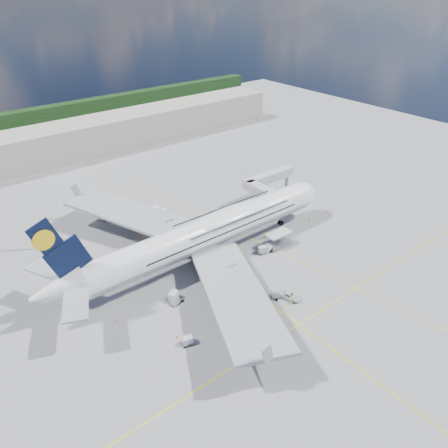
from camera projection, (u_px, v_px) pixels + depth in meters
ground at (234, 276)px, 98.64m from camera, size 300.00×300.00×0.00m
taxi_line_main at (234, 276)px, 98.64m from camera, size 0.25×220.00×0.01m
taxi_line_cross at (299, 325)px, 85.13m from camera, size 120.00×0.25×0.01m
taxi_line_diag at (250, 238)px, 112.98m from camera, size 14.16×99.06×0.01m
airliner at (207, 232)px, 102.11m from camera, size 77.26×79.15×23.71m
jet_bridge at (267, 184)px, 125.51m from camera, size 18.80×12.10×8.50m
cargo_loader at (278, 242)px, 109.09m from camera, size 8.53×3.20×3.67m
terminal at (68, 141)px, 159.82m from camera, size 180.00×16.00×12.00m
tree_line at (113, 104)px, 212.89m from camera, size 160.00×6.00×8.00m
dolly_row_a at (188, 340)px, 80.31m from camera, size 2.78×1.85×1.62m
dolly_row_b at (173, 296)px, 91.17m from camera, size 3.36×2.57×1.89m
dolly_row_c at (233, 299)px, 90.42m from camera, size 2.79×1.59×1.72m
dolly_back at (176, 302)px, 90.62m from camera, size 3.28×2.37×0.43m
dolly_nose_far at (279, 295)px, 92.30m from camera, size 3.81×3.07×0.49m
dolly_nose_near at (263, 249)px, 106.47m from camera, size 3.16×2.17×1.82m
baggage_tug at (232, 300)px, 90.13m from camera, size 3.28×1.88×1.94m
catering_truck_inner at (153, 216)px, 118.99m from camera, size 7.66×3.90×4.37m
catering_truck_outer at (112, 214)px, 120.89m from camera, size 6.29×4.72×3.46m
service_van at (290, 296)px, 91.68m from camera, size 3.34×5.15×1.32m
crew_nose at (310, 220)px, 119.84m from camera, size 0.65×0.57×1.51m
crew_loader at (265, 235)px, 112.63m from camera, size 0.88×0.76×1.54m
crew_wing at (177, 295)px, 91.59m from camera, size 0.76×1.14×1.80m
crew_van at (268, 235)px, 112.87m from camera, size 0.87×0.81×1.50m
crew_tug at (292, 301)px, 90.04m from camera, size 1.08×0.76×1.53m
cone_nose at (327, 212)px, 124.55m from camera, size 0.45×0.45×0.57m
cone_wing_left_inner at (123, 235)px, 113.61m from camera, size 0.49×0.49×0.62m
cone_wing_left_outer at (143, 235)px, 113.48m from camera, size 0.45×0.45×0.57m
cone_wing_right_inner at (245, 285)px, 95.56m from camera, size 0.50×0.50×0.63m
cone_wing_right_outer at (177, 337)px, 81.98m from camera, size 0.42×0.42×0.53m
cone_tail at (117, 320)px, 85.97m from camera, size 0.46×0.46×0.59m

